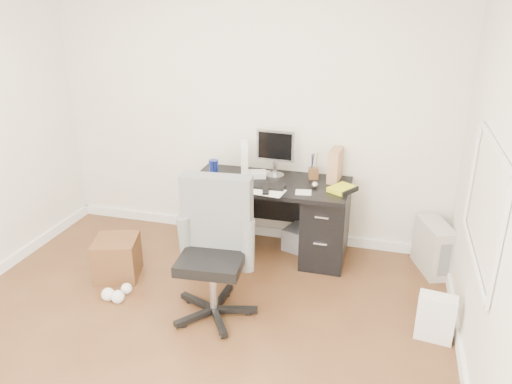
% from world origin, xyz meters
% --- Properties ---
extents(ground, '(4.00, 4.00, 0.00)m').
position_xyz_m(ground, '(0.00, 0.00, 0.00)').
color(ground, '#4D2B18').
rests_on(ground, ground).
extents(room_shell, '(4.02, 4.02, 2.71)m').
position_xyz_m(room_shell, '(0.03, 0.03, 1.66)').
color(room_shell, silver).
rests_on(room_shell, ground).
extents(desk, '(1.50, 0.70, 0.75)m').
position_xyz_m(desk, '(0.30, 1.65, 0.40)').
color(desk, black).
rests_on(desk, ground).
extents(loose_papers, '(1.10, 0.60, 0.00)m').
position_xyz_m(loose_papers, '(0.10, 1.60, 0.75)').
color(loose_papers, white).
rests_on(loose_papers, desk).
extents(lcd_monitor, '(0.38, 0.23, 0.47)m').
position_xyz_m(lcd_monitor, '(0.31, 1.81, 0.99)').
color(lcd_monitor, silver).
rests_on(lcd_monitor, desk).
extents(keyboard, '(0.40, 0.15, 0.02)m').
position_xyz_m(keyboard, '(0.28, 1.49, 0.76)').
color(keyboard, black).
rests_on(keyboard, desk).
extents(computer_mouse, '(0.07, 0.07, 0.06)m').
position_xyz_m(computer_mouse, '(0.74, 1.59, 0.78)').
color(computer_mouse, silver).
rests_on(computer_mouse, desk).
extents(travel_mug, '(0.10, 0.10, 0.20)m').
position_xyz_m(travel_mug, '(-0.22, 1.54, 0.85)').
color(travel_mug, navy).
rests_on(travel_mug, desk).
extents(white_binder, '(0.21, 0.31, 0.32)m').
position_xyz_m(white_binder, '(0.02, 1.75, 0.91)').
color(white_binder, white).
rests_on(white_binder, desk).
extents(magazine_file, '(0.15, 0.27, 0.31)m').
position_xyz_m(magazine_file, '(0.88, 1.85, 0.90)').
color(magazine_file, '#A1704E').
rests_on(magazine_file, desk).
extents(pen_cup, '(0.13, 0.13, 0.25)m').
position_xyz_m(pen_cup, '(0.68, 1.84, 0.88)').
color(pen_cup, brown).
rests_on(pen_cup, desk).
extents(yellow_book, '(0.28, 0.29, 0.04)m').
position_xyz_m(yellow_book, '(0.99, 1.59, 0.77)').
color(yellow_book, yellow).
rests_on(yellow_book, desk).
extents(paper_remote, '(0.31, 0.26, 0.02)m').
position_xyz_m(paper_remote, '(0.35, 1.39, 0.76)').
color(paper_remote, white).
rests_on(paper_remote, desk).
extents(office_chair, '(0.69, 0.69, 1.13)m').
position_xyz_m(office_chair, '(0.13, 0.52, 0.56)').
color(office_chair, '#4F514F').
rests_on(office_chair, ground).
extents(pc_tower, '(0.36, 0.52, 0.47)m').
position_xyz_m(pc_tower, '(1.84, 1.71, 0.24)').
color(pc_tower, beige).
rests_on(pc_tower, ground).
extents(shopping_bag, '(0.29, 0.23, 0.37)m').
position_xyz_m(shopping_bag, '(1.82, 0.67, 0.18)').
color(shopping_bag, white).
rests_on(shopping_bag, ground).
extents(wicker_basket, '(0.46, 0.46, 0.37)m').
position_xyz_m(wicker_basket, '(-0.91, 0.84, 0.19)').
color(wicker_basket, '#4A2B16').
rests_on(wicker_basket, ground).
extents(desk_printer, '(0.47, 0.43, 0.23)m').
position_xyz_m(desk_printer, '(0.65, 1.79, 0.11)').
color(desk_printer, slate).
rests_on(desk_printer, ground).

